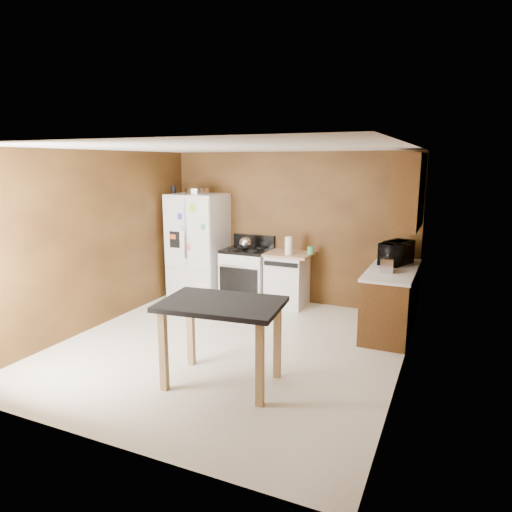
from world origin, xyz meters
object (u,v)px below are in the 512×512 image
Objects in this scene: refrigerator at (198,246)px; island at (222,315)px; paper_towel at (289,246)px; microwave at (396,254)px; roasting_pan at (197,191)px; dishwasher at (287,279)px; green_canister at (311,250)px; pen_cup at (174,190)px; kettle at (245,243)px; gas_range at (247,274)px; toaster at (387,265)px.

island is (1.94, -2.75, -0.13)m from refrigerator.
paper_towel is 1.66m from microwave.
dishwasher is at bearing 4.45° from roasting_pan.
green_canister is 0.62m from dishwasher.
pen_cup is 2.61m from green_canister.
paper_towel is 0.52× the size of microwave.
roasting_pan is at bearing -176.66° from kettle.
roasting_pan is at bearing 179.95° from paper_towel.
microwave is at bearing 62.01° from island.
roasting_pan is at bearing -173.51° from gas_range.
pen_cup is at bearing -178.06° from roasting_pan.
kettle is at bearing 109.22° from microwave.
toaster is 2.52m from island.
pen_cup is 0.50× the size of toaster.
paper_towel is at bearing -1.38° from refrigerator.
green_canister is at bearing 88.79° from island.
paper_towel is at bearing -3.81° from kettle.
green_canister is at bearing 139.75° from toaster.
green_canister is at bearing 6.63° from kettle.
gas_range is 1.24× the size of dishwasher.
roasting_pan reaches higher than dishwasher.
toaster is 3.36m from refrigerator.
kettle reaches higher than dishwasher.
island is (0.31, -2.84, 0.32)m from dishwasher.
roasting_pan is at bearing 1.94° from pen_cup.
pen_cup is at bearing -172.78° from refrigerator.
green_canister is at bearing 3.97° from refrigerator.
island reaches higher than dishwasher.
pen_cup is at bearing -175.44° from green_canister.
refrigerator is at bearing 159.71° from toaster.
pen_cup is 0.62× the size of kettle.
gas_range reaches higher than green_canister.
paper_towel reaches higher than dishwasher.
paper_towel is at bearing -7.37° from gas_range.
toaster is at bearing -15.15° from kettle.
green_canister reaches higher than island.
dishwasher is (2.07, 0.14, -1.41)m from pen_cup.
kettle is 0.79m from paper_towel.
paper_towel is at bearing 150.25° from toaster.
pen_cup is 1.06m from refrigerator.
dishwasher is at bearing 5.77° from kettle.
kettle reaches higher than green_canister.
roasting_pan is 1.22m from kettle.
microwave reaches higher than kettle.
refrigerator reaches higher than green_canister.
kettle is 0.91m from refrigerator.
island is (-0.06, -2.89, -0.18)m from green_canister.
toaster is (2.39, -0.65, -0.01)m from kettle.
microwave is (3.78, -0.05, -0.82)m from pen_cup.
island is (-1.36, -2.12, -0.22)m from toaster.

